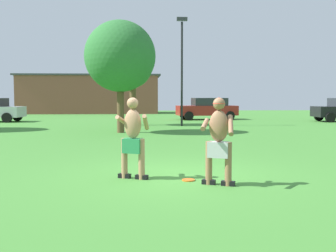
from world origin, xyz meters
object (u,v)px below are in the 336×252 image
Objects in this scene: car_red_far_end at (207,108)px; tree_right_field at (120,57)px; frisbee at (188,180)px; player_in_gray at (219,137)px; lamp_post at (182,60)px; tree_behind_players at (133,66)px; player_near at (133,136)px.

tree_right_field is at bearing -118.95° from car_red_far_end.
tree_right_field reaches higher than frisbee.
car_red_far_end is (3.88, 21.54, 0.81)m from frisbee.
player_in_gray is 12.07m from tree_right_field.
lamp_post is 5.31m from tree_right_field.
player_in_gray is 15.97m from lamp_post.
tree_right_field reaches higher than tree_behind_players.
tree_behind_players is at bearing 96.79° from player_in_gray.
tree_behind_players reaches higher than car_red_far_end.
frisbee is 21.90m from car_red_far_end.
frisbee is 11.78m from tree_right_field.
player_in_gray is at bearing -93.10° from lamp_post.
tree_right_field reaches higher than player_near.
car_red_far_end is 0.72× the size of lamp_post.
player_in_gray is at bearing -78.06° from tree_right_field.
player_in_gray reaches higher than player_near.
player_near is at bearing -103.23° from car_red_far_end.
car_red_far_end is (5.00, 21.26, -0.07)m from player_near.
lamp_post is (0.85, 15.70, 2.81)m from player_in_gray.
lamp_post is at bearing -111.67° from car_red_far_end.
tree_behind_players reaches higher than player_in_gray.
player_in_gray is at bearing -24.10° from player_near.
tree_right_field is at bearing 101.94° from player_in_gray.
lamp_post reaches higher than frisbee.
lamp_post is (2.49, 14.96, 2.85)m from player_near.
lamp_post is 1.18× the size of tree_right_field.
frisbee is at bearing -84.88° from tree_behind_players.
tree_right_field is (-2.44, 11.53, 2.61)m from player_in_gray.
lamp_post reaches higher than car_red_far_end.
tree_right_field is (-0.79, 10.79, 2.65)m from player_near.
tree_right_field is at bearing 94.20° from player_near.
player_near is 0.32× the size of tree_right_field.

